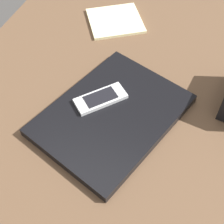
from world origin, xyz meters
The scene contains 4 objects.
desk_surface centered at (0.00, 0.00, 1.50)cm, with size 120.00×80.00×3.00cm, color brown.
laptop_closed centered at (-1.86, -1.48, 4.00)cm, with size 32.47×24.08×1.99cm, color black.
cell_phone_on_laptop centered at (0.56, 2.18, 5.49)cm, with size 11.93×11.50×1.06cm.
notepad centered at (31.73, 9.85, 3.40)cm, with size 14.29×15.06×0.80cm, color #F2EDB2.
Camera 1 is at (-42.96, -16.56, 60.54)cm, focal length 51.35 mm.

